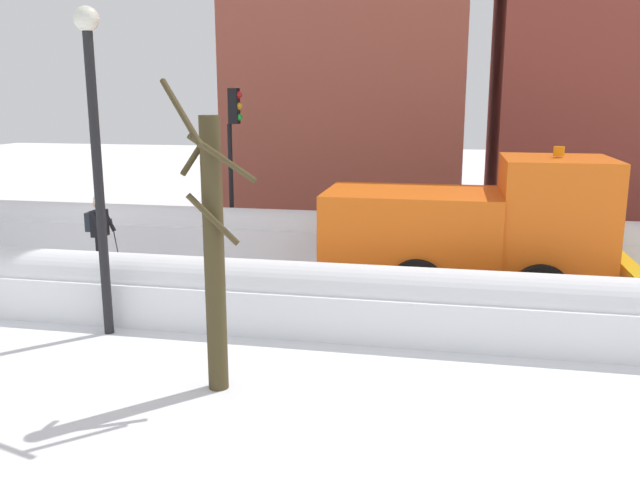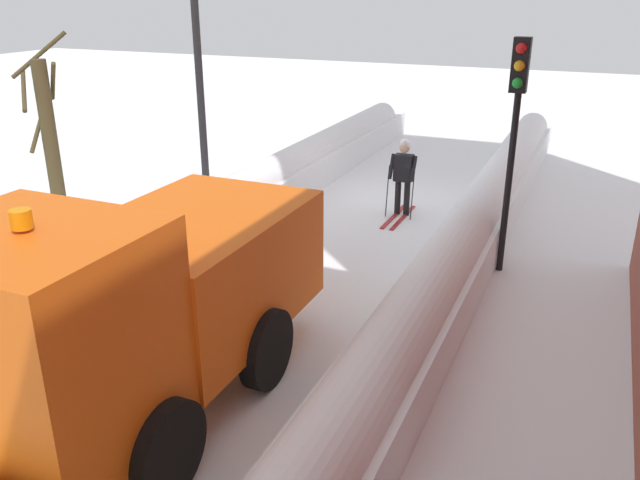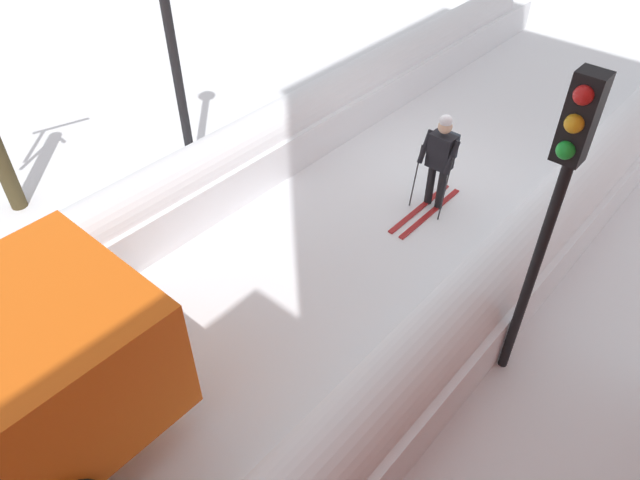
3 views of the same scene
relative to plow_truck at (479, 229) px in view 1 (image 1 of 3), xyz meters
The scene contains 8 objects.
ground_plane 1.66m from the plow_truck, 108.57° to the left, with size 80.00×80.00×0.00m, color white.
snowbank_left 3.00m from the plow_truck, 165.64° to the left, with size 1.10×36.00×1.24m.
snowbank_right 2.57m from the plow_truck, 17.19° to the left, with size 1.10×36.00×1.23m.
plow_truck is the anchor object (origin of this frame).
skier 8.66m from the plow_truck, 95.08° to the right, with size 0.62×1.80×1.81m.
traffic_light_pole 7.19m from the plow_truck, 118.92° to the right, with size 0.28×0.42×4.24m.
street_lamp 7.29m from the plow_truck, 63.88° to the right, with size 0.40×0.40×5.41m.
bare_tree_near 6.09m from the plow_truck, 37.52° to the right, with size 1.03×1.29×4.26m.
Camera 1 is at (13.10, 8.66, 4.00)m, focal length 36.47 mm.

